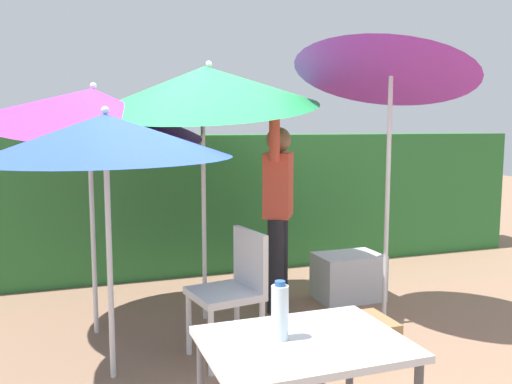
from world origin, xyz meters
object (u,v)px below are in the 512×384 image
umbrella_orange (206,87)px  umbrella_navy (387,61)px  bottle_water (280,312)px  umbrella_yellow (106,136)px  person_vendor (278,204)px  umbrella_rainbow (91,108)px  crate_cardboard (362,340)px  cooler_box (348,277)px  folding_table (304,363)px  chair_plastic (234,286)px

umbrella_orange → umbrella_navy: 1.43m
bottle_water → umbrella_yellow: bearing=109.7°
person_vendor → bottle_water: (-0.96, -2.42, -0.06)m
umbrella_rainbow → bottle_water: umbrella_rainbow is taller
umbrella_rainbow → person_vendor: size_ratio=1.10×
crate_cardboard → cooler_box: bearing=64.9°
umbrella_navy → umbrella_rainbow: bearing=164.9°
umbrella_yellow → person_vendor: (1.50, 0.91, -0.61)m
umbrella_navy → folding_table: (-1.51, -1.80, -1.44)m
bottle_water → cooler_box: bearing=55.4°
person_vendor → bottle_water: person_vendor is taller
crate_cardboard → umbrella_yellow: bearing=168.8°
umbrella_orange → umbrella_navy: (1.29, -0.58, 0.19)m
cooler_box → umbrella_yellow: bearing=-157.8°
umbrella_navy → crate_cardboard: size_ratio=6.29×
umbrella_navy → bottle_water: size_ratio=10.56×
umbrella_rainbow → person_vendor: bearing=2.6°
umbrella_yellow → umbrella_navy: (2.14, 0.25, 0.56)m
chair_plastic → cooler_box: size_ratio=1.49×
person_vendor → folding_table: 2.62m
umbrella_rainbow → umbrella_orange: 0.90m
chair_plastic → bottle_water: (-0.29, -1.55, 0.37)m
cooler_box → crate_cardboard: size_ratio=1.48×
umbrella_orange → umbrella_yellow: size_ratio=1.33×
umbrella_orange → chair_plastic: size_ratio=2.58×
umbrella_yellow → crate_cardboard: 2.18m
umbrella_orange → person_vendor: size_ratio=1.22×
cooler_box → bottle_water: size_ratio=2.49×
cooler_box → folding_table: (-1.58, -2.46, 0.46)m
umbrella_rainbow → umbrella_yellow: size_ratio=1.20×
umbrella_navy → folding_table: umbrella_navy is taller
cooler_box → folding_table: folding_table is taller
chair_plastic → crate_cardboard: 0.96m
umbrella_yellow → umbrella_navy: umbrella_navy is taller
umbrella_yellow → folding_table: umbrella_yellow is taller
crate_cardboard → bottle_water: bottle_water is taller
umbrella_rainbow → person_vendor: umbrella_rainbow is taller
umbrella_rainbow → bottle_water: (0.58, -2.35, -0.86)m
person_vendor → cooler_box: (0.71, -0.00, -0.72)m
crate_cardboard → bottle_water: 1.77m
chair_plastic → folding_table: chair_plastic is taller
umbrella_rainbow → cooler_box: (2.25, 0.07, -1.53)m
umbrella_orange → bottle_water: umbrella_orange is taller
umbrella_orange → person_vendor: 1.19m
bottle_water → folding_table: bearing=-24.9°
person_vendor → chair_plastic: size_ratio=2.11×
umbrella_rainbow → umbrella_navy: (2.18, -0.59, 0.37)m
umbrella_yellow → cooler_box: (2.21, 0.90, -1.34)m
person_vendor → folding_table: (-0.87, -2.46, -0.27)m
chair_plastic → bottle_water: 1.62m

